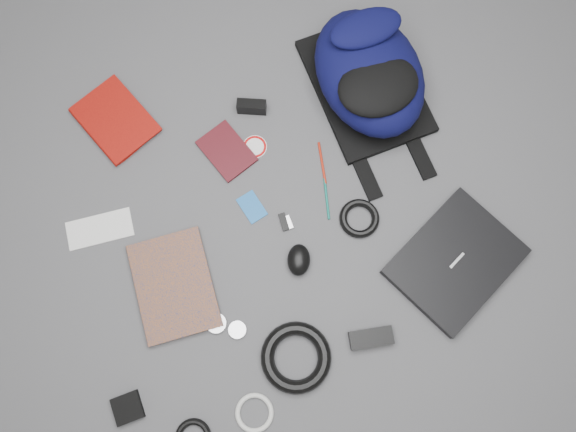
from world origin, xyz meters
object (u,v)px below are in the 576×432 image
object	(u,v)px
mouse	(299,260)
compact_camera	(252,107)
textbook_red	(92,138)
power_brick	(371,338)
comic_book	(137,296)
laptop	(455,261)
dvd_case	(227,151)
pouch	(128,408)
backpack	(369,73)

from	to	relation	value
mouse	compact_camera	bearing A→B (deg)	109.43
textbook_red	power_brick	size ratio (longest dim) A/B	1.99
comic_book	mouse	bearing A→B (deg)	-3.50
compact_camera	textbook_red	bearing A→B (deg)	-164.89
laptop	dvd_case	world-z (taller)	laptop
comic_book	pouch	world-z (taller)	comic_book
comic_book	pouch	bearing A→B (deg)	-107.42
backpack	dvd_case	bearing A→B (deg)	-175.03
backpack	comic_book	world-z (taller)	backpack
backpack	comic_book	bearing A→B (deg)	-157.32
textbook_red	power_brick	xyz separation A→B (m)	(0.62, -0.79, 0.00)
backpack	textbook_red	size ratio (longest dim) A/B	1.96
power_brick	mouse	bearing A→B (deg)	123.79
laptop	textbook_red	distance (m)	1.13
textbook_red	dvd_case	xyz separation A→B (m)	(0.38, -0.15, -0.01)
laptop	pouch	world-z (taller)	laptop
compact_camera	power_brick	world-z (taller)	compact_camera
compact_camera	mouse	distance (m)	0.49
backpack	pouch	distance (m)	1.16
comic_book	power_brick	distance (m)	0.66
laptop	comic_book	size ratio (longest dim) A/B	1.17
laptop	compact_camera	size ratio (longest dim) A/B	3.89
textbook_red	power_brick	distance (m)	1.00
textbook_red	comic_book	distance (m)	0.50
backpack	laptop	size ratio (longest dim) A/B	1.37
power_brick	pouch	distance (m)	0.68
dvd_case	comic_book	bearing A→B (deg)	-158.08
compact_camera	pouch	world-z (taller)	compact_camera
laptop	pouch	bearing A→B (deg)	158.05
textbook_red	power_brick	world-z (taller)	power_brick
mouse	power_brick	world-z (taller)	mouse
mouse	power_brick	bearing A→B (deg)	-44.61
dvd_case	pouch	bearing A→B (deg)	-147.73
backpack	power_brick	distance (m)	0.76
laptop	pouch	size ratio (longest dim) A/B	4.55
textbook_red	compact_camera	bearing A→B (deg)	-29.80
mouse	power_brick	size ratio (longest dim) A/B	0.76
comic_book	pouch	distance (m)	0.30
compact_camera	backpack	bearing A→B (deg)	15.69
comic_book	backpack	bearing A→B (deg)	28.11
laptop	mouse	size ratio (longest dim) A/B	3.75
pouch	dvd_case	bearing A→B (deg)	54.76
laptop	power_brick	xyz separation A→B (m)	(-0.30, -0.13, -0.00)
laptop	pouch	xyz separation A→B (m)	(-0.98, -0.12, -0.01)
dvd_case	compact_camera	size ratio (longest dim) A/B	1.85
pouch	compact_camera	bearing A→B (deg)	53.09
textbook_red	mouse	bearing A→B (deg)	-72.12
backpack	dvd_case	world-z (taller)	backpack
comic_book	compact_camera	world-z (taller)	compact_camera
mouse	laptop	bearing A→B (deg)	2.32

